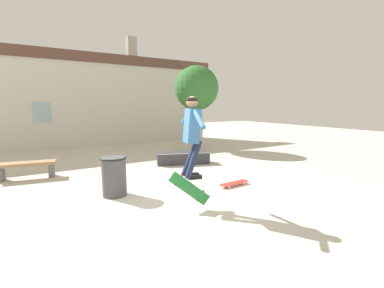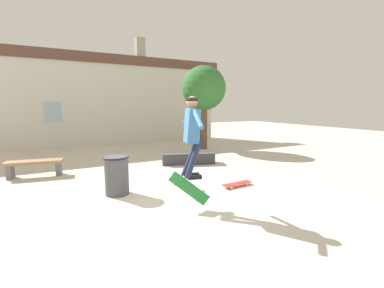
# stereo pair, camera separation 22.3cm
# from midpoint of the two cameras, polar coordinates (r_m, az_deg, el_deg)

# --- Properties ---
(ground_plane) EXTENTS (40.00, 40.00, 0.00)m
(ground_plane) POSITION_cam_midpoint_polar(r_m,az_deg,el_deg) (5.04, -4.37, -14.28)
(ground_plane) COLOR beige
(building_backdrop) EXTENTS (13.62, 0.52, 5.30)m
(building_backdrop) POSITION_cam_midpoint_polar(r_m,az_deg,el_deg) (13.27, -20.31, 9.51)
(building_backdrop) COLOR beige
(building_backdrop) RESTS_ON ground_plane
(tree_right) EXTENTS (1.93, 1.93, 3.66)m
(tree_right) POSITION_cam_midpoint_polar(r_m,az_deg,el_deg) (11.48, 3.20, 12.07)
(tree_right) COLOR brown
(tree_right) RESTS_ON ground_plane
(park_bench) EXTENTS (1.47, 0.63, 0.45)m
(park_bench) POSITION_cam_midpoint_polar(r_m,az_deg,el_deg) (8.24, -30.92, -4.07)
(park_bench) COLOR #99754C
(park_bench) RESTS_ON ground_plane
(skate_ledge) EXTENTS (1.82, 1.08, 0.40)m
(skate_ledge) POSITION_cam_midpoint_polar(r_m,az_deg,el_deg) (8.66, -0.10, -3.06)
(skate_ledge) COLOR #38383D
(skate_ledge) RESTS_ON ground_plane
(trash_bin) EXTENTS (0.55, 0.55, 0.86)m
(trash_bin) POSITION_cam_midpoint_polar(r_m,az_deg,el_deg) (5.88, -15.35, -6.56)
(trash_bin) COLOR #47474C
(trash_bin) RESTS_ON ground_plane
(skater) EXTENTS (0.42, 1.27, 1.53)m
(skater) POSITION_cam_midpoint_polar(r_m,az_deg,el_deg) (4.75, 1.36, 3.14)
(skater) COLOR teal
(skateboard_flipping) EXTENTS (0.68, 0.45, 0.65)m
(skateboard_flipping) POSITION_cam_midpoint_polar(r_m,az_deg,el_deg) (4.92, 0.67, -9.83)
(skateboard_flipping) COLOR #237F38
(skateboard_resting) EXTENTS (0.81, 0.25, 0.08)m
(skateboard_resting) POSITION_cam_midpoint_polar(r_m,az_deg,el_deg) (6.42, 10.96, -8.63)
(skateboard_resting) COLOR red
(skateboard_resting) RESTS_ON ground_plane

